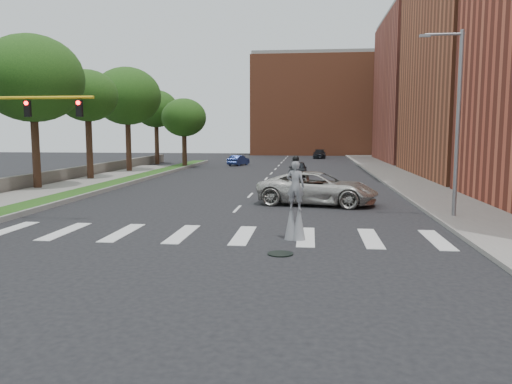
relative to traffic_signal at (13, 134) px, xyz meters
The scene contains 22 objects.
ground_plane 11.04m from the traffic_signal, 17.05° to the right, with size 160.00×160.00×0.00m, color black.
grass_median 17.56m from the traffic_signal, 95.77° to the left, with size 2.00×60.00×0.25m, color #1E4814.
median_curb 17.48m from the traffic_signal, 92.25° to the left, with size 0.20×60.00×0.28m, color gray.
sidewalk_left 9.37m from the traffic_signal, 123.98° to the left, with size 4.00×60.00×0.18m, color gray.
sidewalk_right 31.58m from the traffic_signal, 44.64° to the left, with size 5.00×90.00×0.18m, color gray.
stone_wall 20.64m from the traffic_signal, 110.80° to the left, with size 0.50×56.00×1.10m, color #59544D.
manhole 14.33m from the traffic_signal, 21.36° to the right, with size 0.90×0.90×0.04m, color black.
building_mid 42.43m from the traffic_signal, 40.35° to the left, with size 16.00×22.00×24.00m, color #974D2F.
building_far 60.38m from the traffic_signal, 58.07° to the left, with size 16.00×22.00×20.00m, color #984638.
building_backdrop 76.80m from the traffic_signal, 78.12° to the left, with size 26.00×14.00×18.00m, color #974D2F.
streetlight 20.91m from the traffic_signal, ahead, with size 2.05×0.20×9.00m.
traffic_signal is the anchor object (origin of this frame).
stilt_performer 13.74m from the traffic_signal, 10.99° to the right, with size 0.83×0.65×3.33m.
suv_crossing 16.26m from the traffic_signal, 26.96° to the left, with size 3.20×6.94×1.93m, color beige.
car_near 29.04m from the traffic_signal, 64.15° to the left, with size 1.70×4.22×1.44m, color black.
car_mid 41.21m from the traffic_signal, 83.49° to the left, with size 1.37×3.92×1.29m, color navy.
car_far 61.01m from the traffic_signal, 75.57° to the left, with size 1.98×4.87×1.41m, color black.
tree_2 14.44m from the traffic_signal, 116.23° to the left, with size 7.32×7.32×11.15m.
tree_3 20.96m from the traffic_signal, 105.43° to the left, with size 5.25×5.25×9.59m.
tree_4 29.43m from the traffic_signal, 100.33° to the left, with size 6.99×6.99×10.90m.
tree_5 42.28m from the traffic_signal, 98.55° to the left, with size 5.67×5.67×9.64m.
tree_6 36.21m from the traffic_signal, 91.83° to the left, with size 5.26×5.26×8.17m.
Camera 1 is at (4.01, -18.97, 4.24)m, focal length 35.00 mm.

